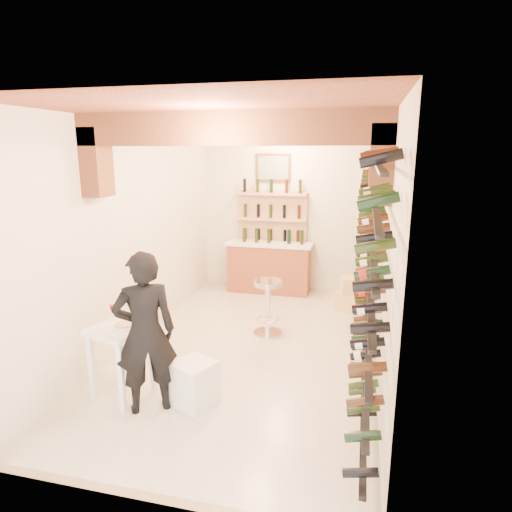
{
  "coord_description": "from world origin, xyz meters",
  "views": [
    {
      "loc": [
        1.48,
        -5.74,
        2.8
      ],
      "look_at": [
        0.0,
        0.3,
        1.3
      ],
      "focal_mm": 31.03,
      "sensor_mm": 36.0,
      "label": 1
    }
  ],
  "objects": [
    {
      "name": "crate_lower",
      "position": [
        1.4,
        1.9,
        0.17
      ],
      "size": [
        0.68,
        0.59,
        0.34
      ],
      "primitive_type": "cube",
      "rotation": [
        0.0,
        0.0,
        -0.41
      ],
      "color": "#E9C080",
      "rests_on": "ground"
    },
    {
      "name": "back_counter",
      "position": [
        -0.3,
        2.65,
        0.53
      ],
      "size": [
        1.7,
        0.62,
        1.29
      ],
      "color": "#964D2E",
      "rests_on": "ground"
    },
    {
      "name": "white_stool",
      "position": [
        -0.25,
        -1.57,
        0.26
      ],
      "size": [
        0.54,
        0.54,
        0.51
      ],
      "primitive_type": "cube",
      "rotation": [
        0.0,
        0.0,
        -0.42
      ],
      "color": "white",
      "rests_on": "ground"
    },
    {
      "name": "tasting_table",
      "position": [
        -1.12,
        -1.6,
        0.71
      ],
      "size": [
        0.74,
        0.74,
        1.04
      ],
      "rotation": [
        0.0,
        0.0,
        -0.3
      ],
      "color": "white",
      "rests_on": "ground"
    },
    {
      "name": "crate_upper",
      "position": [
        1.4,
        1.9,
        0.48
      ],
      "size": [
        0.53,
        0.42,
        0.28
      ],
      "primitive_type": "cube",
      "rotation": [
        0.0,
        0.0,
        0.21
      ],
      "color": "#E9C080",
      "rests_on": "crate_lower"
    },
    {
      "name": "chrome_barstool",
      "position": [
        0.13,
        0.53,
        0.51
      ],
      "size": [
        0.45,
        0.45,
        0.87
      ],
      "rotation": [
        0.0,
        0.0,
        -0.32
      ],
      "color": "silver",
      "rests_on": "ground"
    },
    {
      "name": "wine_rack",
      "position": [
        1.53,
        0.0,
        1.55
      ],
      "size": [
        0.32,
        5.7,
        2.56
      ],
      "color": "black",
      "rests_on": "ground"
    },
    {
      "name": "person",
      "position": [
        -0.71,
        -1.77,
        0.9
      ],
      "size": [
        0.79,
        0.72,
        1.8
      ],
      "primitive_type": "imported",
      "rotation": [
        0.0,
        0.0,
        3.71
      ],
      "color": "black",
      "rests_on": "ground"
    },
    {
      "name": "room_shell",
      "position": [
        0.0,
        -0.26,
        2.25
      ],
      "size": [
        3.52,
        6.02,
        3.21
      ],
      "color": "silver",
      "rests_on": "ground"
    },
    {
      "name": "ground",
      "position": [
        0.0,
        0.0,
        0.0
      ],
      "size": [
        6.0,
        6.0,
        0.0
      ],
      "primitive_type": "plane",
      "color": "beige",
      "rests_on": "ground"
    },
    {
      "name": "back_shelving",
      "position": [
        -0.3,
        2.89,
        1.17
      ],
      "size": [
        1.4,
        0.31,
        2.73
      ],
      "color": "tan",
      "rests_on": "ground"
    }
  ]
}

